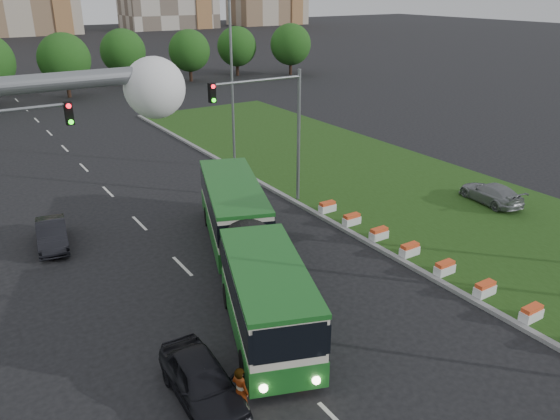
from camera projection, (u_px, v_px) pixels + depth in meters
ground at (307, 305)px, 22.76m from camera, size 360.00×360.00×0.00m
grass_median at (399, 189)px, 35.44m from camera, size 14.00×60.00×0.15m
median_kerb at (312, 211)px, 31.96m from camera, size 0.30×60.00×0.18m
lane_markings at (99, 183)px, 36.81m from camera, size 0.20×100.00×0.01m
flower_planters at (427, 258)px, 25.70m from camera, size 1.10×15.90×0.60m
traffic_mast_median at (275, 119)px, 30.87m from camera, size 5.76×0.32×8.00m
street_lamps at (141, 125)px, 26.74m from camera, size 36.00×60.00×12.00m
tree_line at (120, 52)px, 68.79m from camera, size 120.00×8.00×9.00m
articulated_bus at (241, 245)px, 24.23m from camera, size 2.59×16.63×2.74m
car_left_near at (202, 381)px, 17.32m from camera, size 1.94×4.44×1.49m
car_left_far at (52, 234)px, 27.68m from camera, size 2.02×4.22×1.33m
car_median at (491, 193)px, 32.87m from camera, size 2.27×4.41×1.22m
pedestrian at (240, 391)px, 16.71m from camera, size 0.58×0.72×1.72m
shopping_trolley at (302, 382)px, 17.99m from camera, size 0.30×0.32×0.52m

